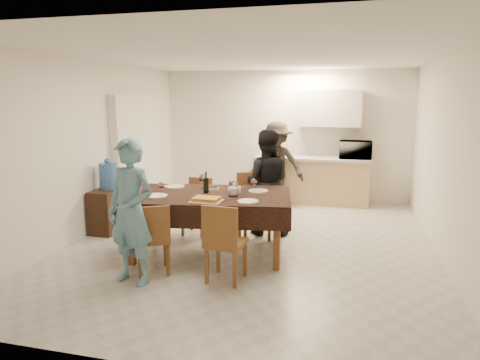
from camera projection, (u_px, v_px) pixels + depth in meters
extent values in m
cube|color=#BBBBB6|center=(252.00, 243.00, 6.14)|extent=(5.00, 6.00, 0.02)
cube|color=white|center=(253.00, 55.00, 5.64)|extent=(5.00, 6.00, 0.02)
cube|color=white|center=(284.00, 135.00, 8.75)|extent=(5.00, 0.02, 2.60)
cube|color=white|center=(161.00, 205.00, 3.03)|extent=(5.00, 0.02, 2.60)
cube|color=white|center=(92.00, 148.00, 6.49)|extent=(0.02, 6.00, 2.60)
cube|color=white|center=(449.00, 159.00, 5.29)|extent=(0.02, 6.00, 2.60)
cube|color=white|center=(135.00, 155.00, 7.66)|extent=(0.15, 1.40, 2.10)
cube|color=tan|center=(311.00, 181.00, 8.46)|extent=(2.20, 0.60, 0.86)
cube|color=#B7B6B2|center=(312.00, 158.00, 8.38)|extent=(2.24, 0.64, 0.05)
cube|color=silver|center=(330.00, 108.00, 8.25)|extent=(1.20, 0.34, 0.70)
cube|color=black|center=(209.00, 195.00, 5.57)|extent=(2.27, 1.54, 0.04)
cube|color=brown|center=(209.00, 226.00, 5.65)|extent=(0.08, 0.08, 0.78)
cube|color=brown|center=(153.00, 239.00, 5.04)|extent=(0.53, 0.53, 0.05)
cube|color=brown|center=(145.00, 224.00, 4.82)|extent=(0.36, 0.22, 0.41)
cube|color=brown|center=(226.00, 243.00, 4.81)|extent=(0.45, 0.45, 0.05)
cube|color=brown|center=(221.00, 227.00, 4.59)|extent=(0.42, 0.08, 0.44)
cube|color=brown|center=(196.00, 208.00, 6.46)|extent=(0.42, 0.42, 0.05)
cube|color=brown|center=(192.00, 196.00, 6.25)|extent=(0.39, 0.07, 0.41)
cube|color=brown|center=(254.00, 208.00, 6.24)|extent=(0.59, 0.59, 0.05)
cube|color=brown|center=(251.00, 193.00, 6.00)|extent=(0.41, 0.24, 0.47)
cube|color=#301F10|center=(110.00, 210.00, 6.67)|extent=(0.36, 0.72, 0.67)
cylinder|color=#3C70BB|center=(108.00, 176.00, 6.56)|extent=(0.27, 0.27, 0.40)
cylinder|color=white|center=(233.00, 189.00, 5.42)|extent=(0.12, 0.12, 0.19)
cube|color=#B88B36|center=(207.00, 199.00, 5.17)|extent=(0.38, 0.29, 0.05)
cylinder|color=white|center=(234.00, 190.00, 5.66)|extent=(0.17, 0.17, 0.07)
cylinder|color=white|center=(212.00, 188.00, 5.84)|extent=(0.20, 0.20, 0.04)
cylinder|color=white|center=(156.00, 196.00, 5.42)|extent=(0.28, 0.28, 0.02)
cylinder|color=white|center=(248.00, 201.00, 5.13)|extent=(0.26, 0.26, 0.01)
cylinder|color=white|center=(175.00, 186.00, 5.99)|extent=(0.28, 0.28, 0.02)
cylinder|color=white|center=(258.00, 191.00, 5.70)|extent=(0.26, 0.26, 0.02)
imported|color=silver|center=(355.00, 150.00, 8.14)|extent=(0.60, 0.41, 0.33)
imported|color=#5A8EA8|center=(131.00, 212.00, 4.70)|extent=(0.66, 0.51, 1.63)
imported|color=black|center=(265.00, 182.00, 6.44)|extent=(0.86, 0.71, 1.59)
imported|color=black|center=(276.00, 164.00, 8.11)|extent=(1.04, 0.60, 1.62)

